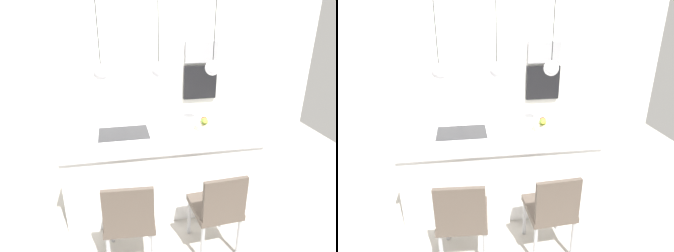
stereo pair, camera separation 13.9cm
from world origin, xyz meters
TOP-DOWN VIEW (x-y plane):
  - floor at (0.00, 0.00)m, footprint 6.60×6.60m
  - back_wall at (0.00, 1.65)m, footprint 6.00×0.10m
  - kitchen_island at (0.00, 0.00)m, footprint 2.17×1.02m
  - sink_basin at (-0.41, 0.00)m, footprint 0.56×0.40m
  - faucet at (-0.41, 0.21)m, footprint 0.02×0.17m
  - fruit_bowl at (0.54, -0.04)m, footprint 0.28×0.28m
  - microwave at (0.95, 1.58)m, footprint 0.54×0.08m
  - oven at (0.95, 1.58)m, footprint 0.56×0.08m
  - chair_near at (-0.43, -0.95)m, footprint 0.47×0.49m
  - chair_middle at (0.39, -0.94)m, footprint 0.45×0.47m
  - pendant_light_left at (-0.60, 0.00)m, footprint 0.17×0.17m
  - pendant_light_center at (0.00, 0.00)m, footprint 0.17×0.17m
  - pendant_light_right at (0.60, 0.00)m, footprint 0.17×0.17m

SIDE VIEW (x-z plane):
  - floor at x=0.00m, z-range 0.00..0.00m
  - kitchen_island at x=0.00m, z-range 0.00..0.91m
  - chair_middle at x=0.39m, z-range 0.06..0.94m
  - chair_near at x=-0.43m, z-range 0.06..0.96m
  - sink_basin at x=-0.41m, z-range 0.89..0.91m
  - fruit_bowl at x=0.54m, z-range 0.87..1.03m
  - oven at x=0.95m, z-range 0.77..1.33m
  - faucet at x=-0.41m, z-range 0.94..1.16m
  - back_wall at x=0.00m, z-range 0.00..2.60m
  - microwave at x=0.95m, z-range 1.38..1.72m
  - pendant_light_left at x=-0.60m, z-range 1.23..1.99m
  - pendant_light_center at x=0.00m, z-range 1.23..1.99m
  - pendant_light_right at x=0.60m, z-range 1.23..1.99m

